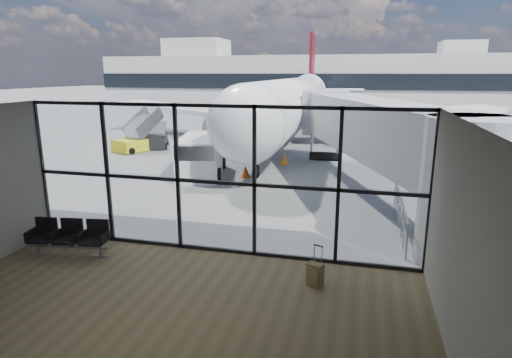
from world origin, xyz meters
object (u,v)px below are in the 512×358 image
at_px(service_van, 201,156).
at_px(mobile_stairs, 136,143).
at_px(belt_loader, 157,140).
at_px(seating_row, 70,235).
at_px(suitcase, 315,275).
at_px(airliner, 293,102).

distance_m(service_van, mobile_stairs, 9.20).
xyz_separation_m(service_van, belt_loader, (-6.33, 7.51, -0.49)).
bearing_deg(seating_row, mobile_stairs, 105.30).
distance_m(seating_row, suitcase, 7.43).
distance_m(suitcase, service_van, 13.07).
bearing_deg(belt_loader, airliner, 17.59).
height_order(seating_row, service_van, service_van).
bearing_deg(mobile_stairs, airliner, 63.38).
distance_m(seating_row, mobile_stairs, 17.80).
distance_m(suitcase, belt_loader, 22.84).
xyz_separation_m(seating_row, belt_loader, (-6.20, 18.06, -0.02)).
xyz_separation_m(suitcase, airliner, (-4.77, 25.54, 2.65)).
distance_m(seating_row, belt_loader, 19.10).
bearing_deg(airliner, service_van, -101.53).
bearing_deg(service_van, airliner, 66.85).
relative_size(service_van, mobile_stairs, 1.37).
bearing_deg(seating_row, airliner, 76.26).
relative_size(suitcase, mobile_stairs, 0.29).
distance_m(suitcase, airliner, 26.12).
height_order(seating_row, belt_loader, belt_loader).
bearing_deg(suitcase, seating_row, -158.46).
bearing_deg(suitcase, belt_loader, 150.23).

